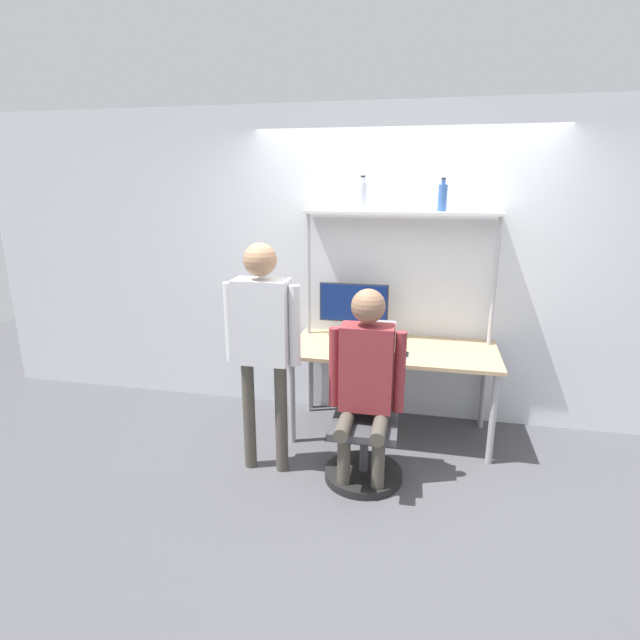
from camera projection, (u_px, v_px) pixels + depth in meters
The scene contains 12 objects.
ground_plane at pixel (386, 457), 3.89m from camera, with size 12.00×12.00×0.00m, color #4C4C51.
wall_back at pixel (399, 268), 4.31m from camera, with size 8.00×0.06×2.70m.
desk at pixel (393, 356), 4.09m from camera, with size 1.67×0.78×0.76m.
shelf_unit at pixel (399, 250), 4.10m from camera, with size 1.58×0.25×1.84m.
monitor at pixel (353, 306), 4.28m from camera, with size 0.59×0.19×0.47m.
laptop at pixel (377, 343), 3.98m from camera, with size 0.29×0.24×0.24m.
cell_phone at pixel (405, 355), 3.89m from camera, with size 0.07×0.15×0.01m.
office_chair at pixel (365, 441), 3.58m from camera, with size 0.56×0.56×0.90m.
person_seated at pixel (366, 373), 3.39m from camera, with size 0.53×0.48×1.39m.
person_standing at pixel (262, 330), 3.46m from camera, with size 0.55×0.23×1.68m.
bottle_clear at pixel (363, 196), 4.05m from camera, with size 0.08×0.08×0.28m.
bottle_blue at pixel (443, 197), 3.93m from camera, with size 0.07×0.07×0.26m.
Camera 1 is at (0.23, -3.49, 2.08)m, focal length 28.00 mm.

